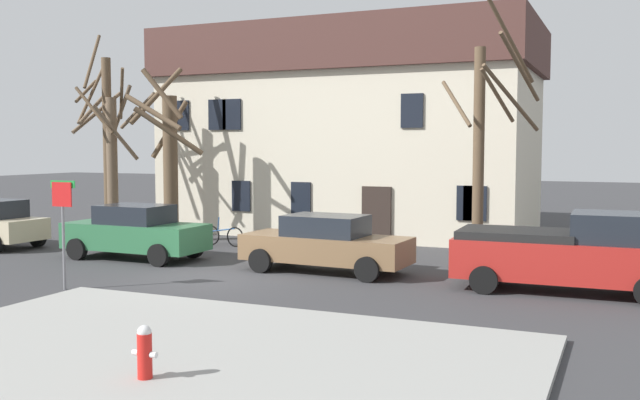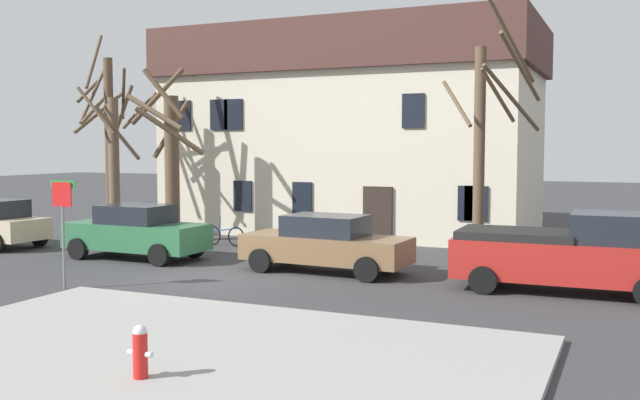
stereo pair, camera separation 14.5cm
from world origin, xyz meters
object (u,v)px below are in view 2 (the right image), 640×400
at_px(tree_bare_near, 108,139).
at_px(fire_hydrant, 140,350).
at_px(tree_bare_end, 484,141).
at_px(street_sign_pole, 63,213).
at_px(bicycle_leaning, 224,236).
at_px(building_main, 354,130).
at_px(pickup_truck_red, 569,254).
at_px(tree_bare_far, 170,156).
at_px(car_green_sedan, 136,232).
at_px(tree_bare_mid, 114,157).
at_px(car_brown_sedan, 326,244).

distance_m(tree_bare_near, fire_hydrant, 18.20).
height_order(tree_bare_near, tree_bare_end, tree_bare_near).
distance_m(street_sign_pole, bicycle_leaning, 8.44).
bearing_deg(building_main, pickup_truck_red, -46.79).
height_order(tree_bare_far, fire_hydrant, tree_bare_far).
height_order(car_green_sedan, pickup_truck_red, pickup_truck_red).
xyz_separation_m(fire_hydrant, street_sign_pole, (-6.27, 5.04, 1.37)).
bearing_deg(tree_bare_far, tree_bare_mid, -177.73).
relative_size(building_main, street_sign_pole, 5.59).
bearing_deg(pickup_truck_red, tree_bare_near, 167.88).
xyz_separation_m(tree_bare_far, street_sign_pole, (2.91, -8.50, -1.28)).
relative_size(tree_bare_mid, bicycle_leaning, 3.37).
relative_size(tree_bare_mid, car_brown_sedan, 1.22).
height_order(tree_bare_end, bicycle_leaning, tree_bare_end).
xyz_separation_m(pickup_truck_red, street_sign_pole, (-11.47, -4.65, 0.95)).
bearing_deg(fire_hydrant, car_brown_sedan, 97.47).
bearing_deg(car_green_sedan, tree_bare_end, 17.90).
bearing_deg(street_sign_pole, tree_bare_far, 108.87).
relative_size(tree_bare_near, tree_bare_far, 1.19).
height_order(tree_bare_mid, tree_bare_end, tree_bare_end).
xyz_separation_m(car_green_sedan, street_sign_pole, (1.46, -4.65, 1.04)).
height_order(tree_bare_end, car_green_sedan, tree_bare_end).
height_order(car_green_sedan, car_brown_sedan, car_green_sedan).
bearing_deg(building_main, car_green_sedan, -108.73).
bearing_deg(car_green_sedan, bicycle_leaning, 74.69).
xyz_separation_m(building_main, bicycle_leaning, (-2.44, -6.48, -3.88)).
relative_size(street_sign_pole, bicycle_leaning, 1.55).
height_order(pickup_truck_red, fire_hydrant, pickup_truck_red).
bearing_deg(bicycle_leaning, tree_bare_end, -2.10).
relative_size(car_brown_sedan, bicycle_leaning, 2.76).
bearing_deg(car_green_sedan, tree_bare_near, 138.71).
xyz_separation_m(pickup_truck_red, fire_hydrant, (-5.20, -9.68, -0.42)).
xyz_separation_m(building_main, pickup_truck_red, (9.51, -10.12, -3.29)).
distance_m(tree_bare_far, tree_bare_end, 11.67).
relative_size(car_green_sedan, car_brown_sedan, 0.95).
height_order(tree_bare_mid, fire_hydrant, tree_bare_mid).
distance_m(building_main, tree_bare_far, 8.01).
height_order(building_main, car_brown_sedan, building_main).
height_order(tree_bare_near, tree_bare_mid, tree_bare_near).
distance_m(tree_bare_near, car_brown_sedan, 11.58).
relative_size(tree_bare_end, street_sign_pole, 2.89).
height_order(tree_bare_end, car_brown_sedan, tree_bare_end).
height_order(tree_bare_end, street_sign_pole, tree_bare_end).
bearing_deg(car_green_sedan, tree_bare_far, 110.51).
distance_m(tree_bare_mid, tree_bare_far, 2.52).
distance_m(pickup_truck_red, street_sign_pole, 12.41).
height_order(building_main, tree_bare_end, building_main).
bearing_deg(car_green_sedan, pickup_truck_red, -0.02).
distance_m(building_main, fire_hydrant, 20.60).
relative_size(fire_hydrant, street_sign_pole, 0.30).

